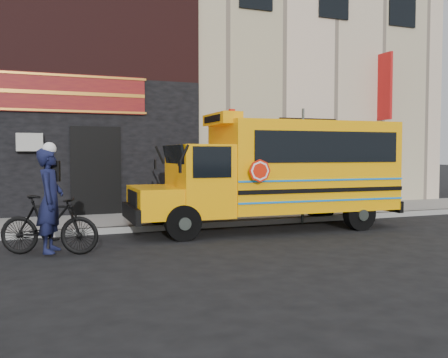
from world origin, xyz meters
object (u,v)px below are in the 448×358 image
object	(u,v)px
school_bus	(280,170)
bicycle	(49,225)
cyclist	(50,203)
sign_pole	(303,160)

from	to	relation	value
school_bus	bicycle	distance (m)	5.91
cyclist	school_bus	bearing A→B (deg)	-60.42
sign_pole	cyclist	xyz separation A→B (m)	(-6.67, -1.93, -0.75)
school_bus	cyclist	size ratio (longest dim) A/B	3.49
school_bus	cyclist	bearing A→B (deg)	-166.40
school_bus	cyclist	distance (m)	5.84
school_bus	cyclist	world-z (taller)	school_bus
school_bus	sign_pole	distance (m)	1.18
school_bus	sign_pole	size ratio (longest dim) A/B	2.20
bicycle	cyclist	bearing A→B (deg)	-114.42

